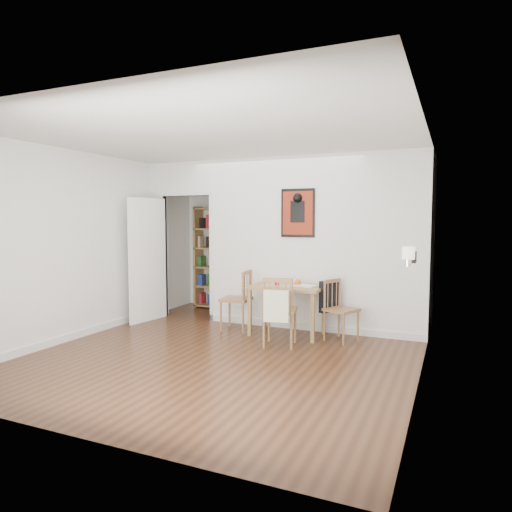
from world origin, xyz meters
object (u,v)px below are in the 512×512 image
at_px(dining_table, 287,292).
at_px(orange_fruit, 298,282).
at_px(chair_left, 236,300).
at_px(notebook, 306,286).
at_px(red_glass, 277,283).
at_px(fireplace, 415,312).
at_px(ceramic_jar_a, 412,257).
at_px(mantel_lamp, 408,254).
at_px(chair_right, 340,309).
at_px(ceramic_jar_b, 412,258).
at_px(chair_front, 280,311).
at_px(bookshelf, 216,258).

relative_size(dining_table, orange_fruit, 11.74).
height_order(chair_left, notebook, chair_left).
distance_m(red_glass, orange_fruit, 0.30).
relative_size(fireplace, ceramic_jar_a, 9.42).
bearing_deg(mantel_lamp, chair_right, 132.29).
xyz_separation_m(mantel_lamp, ceramic_jar_a, (-0.00, 0.42, -0.06)).
relative_size(chair_left, ceramic_jar_b, 10.15).
distance_m(chair_left, notebook, 1.09).
xyz_separation_m(chair_left, orange_fruit, (0.93, 0.13, 0.30)).
relative_size(red_glass, notebook, 0.26).
xyz_separation_m(dining_table, orange_fruit, (0.12, 0.11, 0.13)).
relative_size(chair_front, bookshelf, 0.49).
xyz_separation_m(chair_front, ceramic_jar_b, (1.61, 0.11, 0.74)).
bearing_deg(chair_front, chair_right, 41.21).
distance_m(chair_front, bookshelf, 2.85).
xyz_separation_m(chair_right, bookshelf, (-2.68, 1.39, 0.50)).
relative_size(chair_front, ceramic_jar_b, 10.35).
distance_m(chair_front, fireplace, 1.69).
relative_size(red_glass, orange_fruit, 0.92).
height_order(dining_table, fireplace, fireplace).
distance_m(chair_right, bookshelf, 3.06).
height_order(chair_front, ceramic_jar_b, ceramic_jar_b).
relative_size(chair_front, ceramic_jar_a, 6.94).
relative_size(orange_fruit, ceramic_jar_a, 0.67).
distance_m(bookshelf, notebook, 2.54).
relative_size(bookshelf, mantel_lamp, 9.14).
bearing_deg(notebook, red_glass, -164.83).
relative_size(dining_table, mantel_lamp, 5.02).
xyz_separation_m(chair_front, mantel_lamp, (1.62, -0.47, 0.82)).
bearing_deg(orange_fruit, bookshelf, 147.93).
bearing_deg(dining_table, bookshelf, 144.08).
bearing_deg(chair_front, notebook, 77.36).
bearing_deg(chair_left, orange_fruit, 7.99).
bearing_deg(chair_left, bookshelf, 128.19).
bearing_deg(fireplace, red_glass, 160.55).
relative_size(chair_left, mantel_lamp, 4.36).
distance_m(dining_table, chair_left, 0.82).
distance_m(fireplace, red_glass, 2.05).
bearing_deg(bookshelf, chair_right, -27.35).
bearing_deg(chair_right, orange_fruit, 170.13).
xyz_separation_m(chair_right, orange_fruit, (-0.65, 0.11, 0.32)).
relative_size(mantel_lamp, ceramic_jar_b, 2.33).
distance_m(mantel_lamp, ceramic_jar_b, 0.59).
relative_size(chair_right, ceramic_jar_b, 9.41).
relative_size(orange_fruit, ceramic_jar_b, 1.00).
bearing_deg(dining_table, red_glass, -164.16).
xyz_separation_m(chair_right, notebook, (-0.52, 0.07, 0.28)).
height_order(chair_left, orange_fruit, chair_left).
distance_m(chair_front, ceramic_jar_a, 1.79).
height_order(chair_front, bookshelf, bookshelf).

